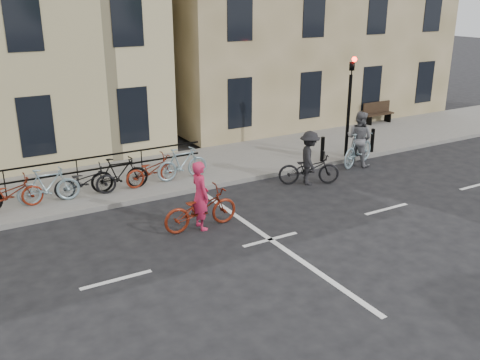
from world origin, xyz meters
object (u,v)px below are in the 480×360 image
traffic_light (350,94)px  cyclist_pink (201,205)px  cyclist_grey (359,144)px  cyclist_dark (309,164)px  bench (378,112)px

traffic_light → cyclist_pink: traffic_light is taller
traffic_light → cyclist_grey: bearing=-95.6°
traffic_light → cyclist_grey: traffic_light is taller
cyclist_dark → bench: bearing=-31.6°
cyclist_grey → cyclist_pink: bearing=84.5°
cyclist_pink → cyclist_grey: (7.33, 2.09, 0.16)m
traffic_light → cyclist_pink: bearing=-159.2°
bench → cyclist_grey: bearing=-139.8°
cyclist_pink → cyclist_dark: size_ratio=1.00×
cyclist_dark → cyclist_pink: bearing=132.5°
cyclist_pink → cyclist_dark: cyclist_pink is taller
traffic_light → bench: size_ratio=2.44×
traffic_light → cyclist_grey: (-0.07, -0.72, -1.65)m
bench → cyclist_grey: 6.38m
cyclist_pink → cyclist_grey: 7.62m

